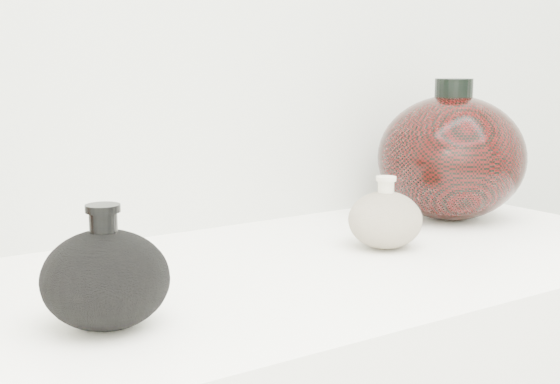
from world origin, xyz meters
TOP-DOWN VIEW (x-y plane):
  - black_gourd_vase at (-0.23, 0.87)m, footprint 0.16×0.16m
  - cream_gourd_vase at (0.21, 0.95)m, footprint 0.11×0.11m
  - right_round_pot at (0.43, 1.04)m, footprint 0.28×0.28m

SIDE VIEW (x-z plane):
  - cream_gourd_vase at x=0.21m, z-range 0.89..0.99m
  - black_gourd_vase at x=-0.23m, z-range 0.89..1.01m
  - right_round_pot at x=0.43m, z-range 0.89..1.11m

